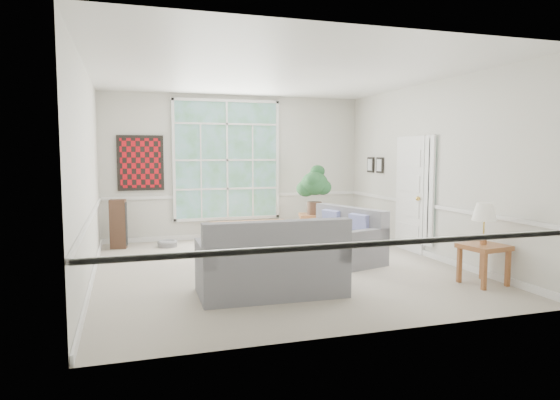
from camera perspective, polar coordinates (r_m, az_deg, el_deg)
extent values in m
cube|color=#A69D8E|center=(7.91, -0.26, -7.78)|extent=(5.50, 6.00, 0.01)
cube|color=white|center=(7.79, -0.27, 14.27)|extent=(5.50, 6.00, 0.02)
cube|color=silver|center=(10.61, -5.04, 3.76)|extent=(5.50, 0.02, 3.00)
cube|color=silver|center=(4.92, 10.05, 1.84)|extent=(5.50, 0.02, 3.00)
cube|color=silver|center=(7.38, -21.15, 2.72)|extent=(0.02, 6.00, 3.00)
cube|color=silver|center=(8.91, 16.92, 3.24)|extent=(0.02, 6.00, 3.00)
cube|color=white|center=(10.53, -6.07, 4.56)|extent=(2.30, 0.08, 2.40)
cube|color=white|center=(9.42, 14.59, 0.66)|extent=(0.08, 0.90, 2.10)
cube|color=white|center=(8.88, 16.75, 0.98)|extent=(0.08, 0.26, 1.90)
cube|color=maroon|center=(10.32, -15.65, 4.10)|extent=(0.90, 0.06, 1.10)
cube|color=black|center=(10.38, 11.30, 3.92)|extent=(0.04, 0.26, 0.32)
cube|color=black|center=(10.74, 10.27, 3.98)|extent=(0.04, 0.26, 0.32)
cube|color=slate|center=(8.43, 6.41, -3.91)|extent=(1.28, 1.80, 0.88)
cube|color=slate|center=(6.40, -1.08, -6.35)|extent=(1.86, 1.00, 0.99)
cube|color=#975A31|center=(7.98, -3.87, -6.21)|extent=(1.12, 0.72, 0.39)
imported|color=gray|center=(7.92, -3.81, -4.60)|extent=(0.32, 0.32, 0.07)
cube|color=#975A31|center=(10.43, -3.52, -3.49)|extent=(1.62, 0.35, 0.38)
cube|color=#975A31|center=(10.23, 3.81, -3.16)|extent=(0.68, 0.68, 0.56)
cube|color=#975A31|center=(7.43, 22.21, -6.83)|extent=(0.61, 0.61, 0.55)
cylinder|color=slate|center=(9.88, -12.74, -4.88)|extent=(0.40, 0.40, 0.12)
cube|color=#40281B|center=(9.89, -18.00, -2.63)|extent=(0.32, 0.27, 0.93)
ellipsoid|color=black|center=(8.79, 3.50, -2.86)|extent=(0.45, 0.43, 0.17)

